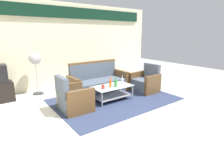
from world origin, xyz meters
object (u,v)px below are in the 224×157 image
object	(u,v)px
coffee_table	(112,91)
couch	(98,83)
bottle_orange	(110,83)
cup	(103,87)
bottle_green	(116,83)
pedestal_fan	(35,61)
bottle_clear	(122,81)
armchair_left	(74,99)
armchair_right	(145,83)

from	to	relation	value
coffee_table	couch	bearing A→B (deg)	88.53
bottle_orange	cup	distance (m)	0.24
bottle_green	pedestal_fan	distance (m)	2.48
bottle_green	bottle_clear	distance (m)	0.28
couch	coffee_table	world-z (taller)	couch
pedestal_fan	armchair_left	bearing A→B (deg)	-78.64
armchair_right	bottle_orange	bearing A→B (deg)	91.84
armchair_left	armchair_right	size ratio (longest dim) A/B	1.00
coffee_table	cup	distance (m)	0.38
armchair_left	coffee_table	distance (m)	1.14
bottle_orange	coffee_table	bearing A→B (deg)	26.10
armchair_left	pedestal_fan	distance (m)	1.97
couch	pedestal_fan	bearing A→B (deg)	-34.89
armchair_left	bottle_clear	world-z (taller)	armchair_left
armchair_left	pedestal_fan	bearing A→B (deg)	-166.88
bottle_orange	pedestal_fan	world-z (taller)	pedestal_fan
coffee_table	bottle_clear	distance (m)	0.40
armchair_right	coffee_table	xyz separation A→B (m)	(-1.32, -0.02, -0.02)
armchair_left	bottle_green	xyz separation A→B (m)	(1.18, -0.09, 0.22)
armchair_right	bottle_green	bearing A→B (deg)	94.02
pedestal_fan	armchair_right	bearing A→B (deg)	-32.06
armchair_right	bottle_orange	size ratio (longest dim) A/B	2.96
couch	coffee_table	distance (m)	0.75
couch	armchair_right	world-z (taller)	couch
bottle_clear	coffee_table	bearing A→B (deg)	173.58
coffee_table	cup	bearing A→B (deg)	-172.02
couch	bottle_clear	size ratio (longest dim) A/B	7.34
couch	bottle_clear	world-z (taller)	couch
coffee_table	bottle_orange	bearing A→B (deg)	-153.90
armchair_left	bottle_orange	distance (m)	1.06
armchair_right	couch	bearing A→B (deg)	59.75
couch	cup	world-z (taller)	couch
armchair_left	armchair_right	distance (m)	2.46
armchair_left	pedestal_fan	xyz separation A→B (m)	(-0.36, 1.79, 0.73)
bottle_clear	pedestal_fan	bearing A→B (deg)	134.91
coffee_table	cup	xyz separation A→B (m)	(-0.33, -0.05, 0.19)
armchair_left	armchair_right	xyz separation A→B (m)	(2.46, 0.02, 0.00)
armchair_right	bottle_orange	world-z (taller)	armchair_right
bottle_green	bottle_orange	bearing A→B (deg)	163.87
armchair_right	pedestal_fan	distance (m)	3.41
armchair_left	cup	bearing A→B (deg)	88.63
armchair_left	cup	distance (m)	0.83
cup	pedestal_fan	bearing A→B (deg)	122.48
bottle_clear	bottle_green	bearing A→B (deg)	-168.90
cup	bottle_clear	bearing A→B (deg)	0.88
armchair_right	coffee_table	world-z (taller)	armchair_right
armchair_right	cup	world-z (taller)	armchair_right
armchair_left	bottle_orange	world-z (taller)	armchair_left
armchair_right	cup	bearing A→B (deg)	91.37
bottle_orange	cup	bearing A→B (deg)	179.40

